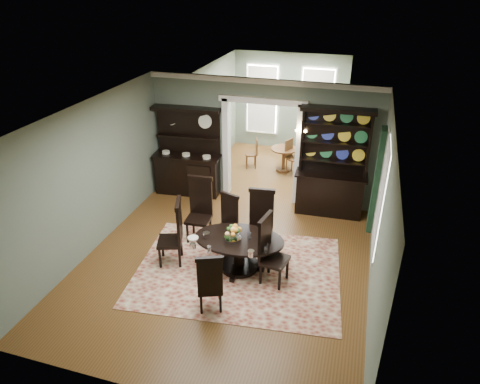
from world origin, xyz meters
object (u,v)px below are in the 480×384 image
object	(u,v)px
dining_table	(239,247)
welsh_dresser	(331,177)
sideboard	(188,164)
parlor_table	(284,156)

from	to	relation	value
dining_table	welsh_dresser	size ratio (longest dim) A/B	0.70
sideboard	welsh_dresser	distance (m)	3.58
welsh_dresser	dining_table	bearing A→B (deg)	-119.82
dining_table	sideboard	distance (m)	3.50
sideboard	parlor_table	distance (m)	2.90
sideboard	parlor_table	world-z (taller)	sideboard
sideboard	welsh_dresser	size ratio (longest dim) A/B	0.88
dining_table	parlor_table	world-z (taller)	parlor_table
dining_table	sideboard	xyz separation A→B (m)	(-2.17, 2.72, 0.31)
welsh_dresser	parlor_table	bearing A→B (deg)	124.33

